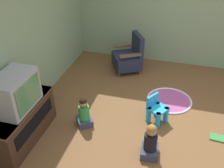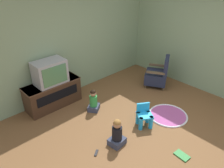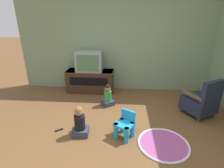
{
  "view_description": "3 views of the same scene",
  "coord_description": "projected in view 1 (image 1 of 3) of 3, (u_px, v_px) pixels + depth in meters",
  "views": [
    {
      "loc": [
        -3.59,
        -0.03,
        2.99
      ],
      "look_at": [
        -0.22,
        0.91,
        0.77
      ],
      "focal_mm": 42.0,
      "sensor_mm": 36.0,
      "label": 1
    },
    {
      "loc": [
        -3.0,
        -2.02,
        3.02
      ],
      "look_at": [
        -0.34,
        0.8,
        0.88
      ],
      "focal_mm": 35.0,
      "sensor_mm": 36.0,
      "label": 2
    },
    {
      "loc": [
        -0.02,
        -2.43,
        2.04
      ],
      "look_at": [
        -0.27,
        0.82,
        0.76
      ],
      "focal_mm": 28.0,
      "sensor_mm": 36.0,
      "label": 3
    }
  ],
  "objects": [
    {
      "name": "ground_plane",
      "position": [
        166.0,
        123.0,
        4.53
      ],
      "size": [
        30.0,
        30.0,
        0.0
      ],
      "primitive_type": "plane",
      "color": "brown"
    },
    {
      "name": "television",
      "position": [
        15.0,
        92.0,
        3.74
      ],
      "size": [
        0.71,
        0.46,
        0.54
      ],
      "color": "#939399",
      "rests_on": "tv_cabinet"
    },
    {
      "name": "tv_cabinet",
      "position": [
        21.0,
        122.0,
        4.05
      ],
      "size": [
        1.31,
        0.5,
        0.62
      ],
      "color": "#382316",
      "rests_on": "ground_plane"
    },
    {
      "name": "wall_back",
      "position": [
        15.0,
        35.0,
        4.09
      ],
      "size": [
        5.44,
        0.12,
        2.9
      ],
      "color": "gray",
      "rests_on": "ground_plane"
    },
    {
      "name": "child_watching_left",
      "position": [
        84.0,
        113.0,
        4.38
      ],
      "size": [
        0.36,
        0.35,
        0.54
      ],
      "rotation": [
        0.0,
        0.0,
        0.62
      ],
      "color": "#33384C",
      "rests_on": "ground_plane"
    },
    {
      "name": "play_mat",
      "position": [
        169.0,
        100.0,
        5.07
      ],
      "size": [
        0.87,
        0.87,
        0.04
      ],
      "color": "#A54C8C",
      "rests_on": "ground_plane"
    },
    {
      "name": "wall_right",
      "position": [
        196.0,
        3.0,
        5.63
      ],
      "size": [
        0.12,
        5.54,
        2.9
      ],
      "color": "gray",
      "rests_on": "ground_plane"
    },
    {
      "name": "book",
      "position": [
        218.0,
        138.0,
        4.2
      ],
      "size": [
        0.18,
        0.27,
        0.02
      ],
      "rotation": [
        0.0,
        0.0,
        1.49
      ],
      "color": "#337F3D",
      "rests_on": "ground_plane"
    },
    {
      "name": "black_armchair",
      "position": [
        129.0,
        57.0,
        5.91
      ],
      "size": [
        0.79,
        0.78,
        0.86
      ],
      "rotation": [
        0.0,
        0.0,
        3.67
      ],
      "color": "brown",
      "rests_on": "ground_plane"
    },
    {
      "name": "child_watching_center",
      "position": [
        150.0,
        142.0,
        3.79
      ],
      "size": [
        0.32,
        0.28,
        0.57
      ],
      "rotation": [
        0.0,
        0.0,
        0.09
      ],
      "color": "#33384C",
      "rests_on": "ground_plane"
    },
    {
      "name": "yellow_kid_chair",
      "position": [
        157.0,
        111.0,
        4.47
      ],
      "size": [
        0.41,
        0.41,
        0.48
      ],
      "rotation": [
        0.0,
        0.0,
        -0.55
      ],
      "color": "#1E99DB",
      "rests_on": "ground_plane"
    }
  ]
}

